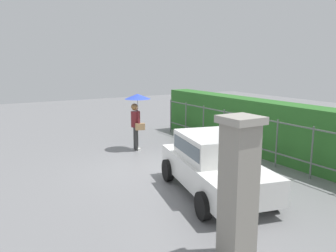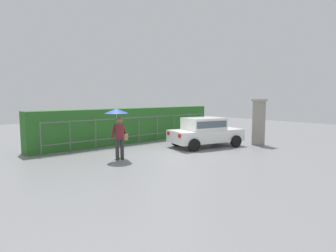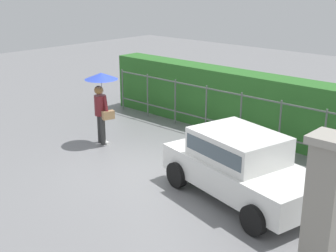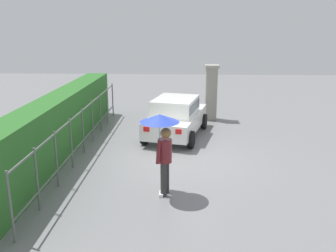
% 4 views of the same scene
% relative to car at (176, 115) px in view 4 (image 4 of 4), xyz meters
% --- Properties ---
extents(ground_plane, '(40.00, 40.00, 0.00)m').
position_rel_car_xyz_m(ground_plane, '(-2.38, -0.30, -0.80)').
color(ground_plane, slate).
extents(car, '(3.98, 2.52, 1.48)m').
position_rel_car_xyz_m(car, '(0.00, 0.00, 0.00)').
color(car, white).
rests_on(car, ground).
extents(pedestrian, '(0.95, 0.95, 2.07)m').
position_rel_car_xyz_m(pedestrian, '(-4.92, 0.23, 0.70)').
color(pedestrian, '#333333').
rests_on(pedestrian, ground).
extents(gate_pillar, '(0.60, 0.60, 2.42)m').
position_rel_car_xyz_m(gate_pillar, '(2.53, -1.49, 0.44)').
color(gate_pillar, gray).
rests_on(gate_pillar, ground).
extents(fence_section, '(10.21, 0.05, 1.50)m').
position_rel_car_xyz_m(fence_section, '(-2.00, 2.98, 0.02)').
color(fence_section, '#59605B').
rests_on(fence_section, ground).
extents(hedge_row, '(11.16, 0.90, 1.90)m').
position_rel_car_xyz_m(hedge_row, '(-2.00, 3.75, 0.15)').
color(hedge_row, '#2D6B28').
rests_on(hedge_row, ground).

